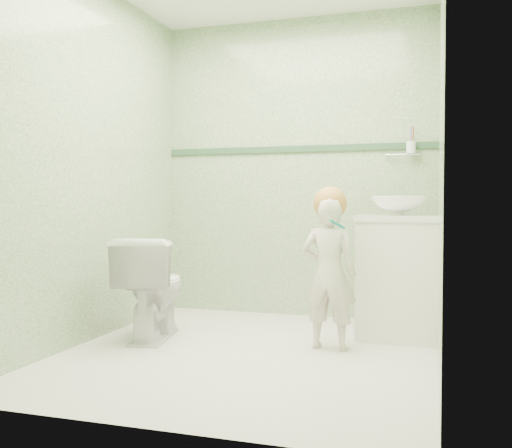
% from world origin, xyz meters
% --- Properties ---
extents(ground, '(2.50, 2.50, 0.00)m').
position_xyz_m(ground, '(0.00, 0.00, 0.00)').
color(ground, beige).
rests_on(ground, ground).
extents(room_shell, '(2.50, 2.54, 2.40)m').
position_xyz_m(room_shell, '(0.00, 0.00, 1.20)').
color(room_shell, gray).
rests_on(room_shell, ground).
extents(trim_stripe, '(2.20, 0.02, 0.05)m').
position_xyz_m(trim_stripe, '(0.00, 1.24, 1.35)').
color(trim_stripe, '#2E5034').
rests_on(trim_stripe, room_shell).
extents(vanity, '(0.52, 0.50, 0.80)m').
position_xyz_m(vanity, '(0.84, 0.70, 0.40)').
color(vanity, white).
rests_on(vanity, ground).
extents(counter, '(0.54, 0.52, 0.04)m').
position_xyz_m(counter, '(0.84, 0.70, 0.81)').
color(counter, white).
rests_on(counter, vanity).
extents(basin, '(0.37, 0.37, 0.13)m').
position_xyz_m(basin, '(0.84, 0.70, 0.89)').
color(basin, white).
rests_on(basin, counter).
extents(faucet, '(0.03, 0.13, 0.18)m').
position_xyz_m(faucet, '(0.84, 0.89, 0.97)').
color(faucet, silver).
rests_on(faucet, counter).
extents(cup_holder, '(0.26, 0.07, 0.21)m').
position_xyz_m(cup_holder, '(0.89, 1.18, 1.33)').
color(cup_holder, silver).
rests_on(cup_holder, room_shell).
extents(toilet, '(0.51, 0.73, 0.69)m').
position_xyz_m(toilet, '(-0.74, 0.18, 0.34)').
color(toilet, white).
rests_on(toilet, ground).
extents(toddler, '(0.36, 0.25, 0.95)m').
position_xyz_m(toddler, '(0.45, 0.23, 0.47)').
color(toddler, beige).
rests_on(toddler, ground).
extents(hair_cap, '(0.21, 0.21, 0.21)m').
position_xyz_m(hair_cap, '(0.45, 0.26, 0.91)').
color(hair_cap, '#BC8138').
rests_on(hair_cap, toddler).
extents(teal_toothbrush, '(0.11, 0.13, 0.08)m').
position_xyz_m(teal_toothbrush, '(0.52, 0.11, 0.79)').
color(teal_toothbrush, '#0B7C6F').
rests_on(teal_toothbrush, toddler).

